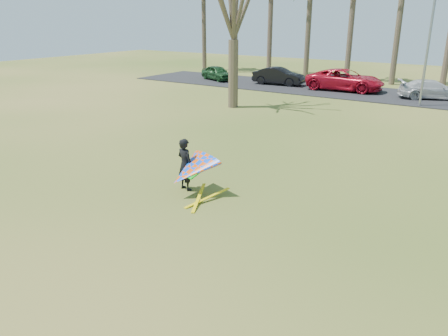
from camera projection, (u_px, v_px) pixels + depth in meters
The scene contains 8 objects.
ground at pixel (185, 224), 12.31m from camera, with size 100.00×100.00×0.00m, color #295212.
parking_strip at pixel (399, 96), 31.93m from camera, with size 46.00×7.00×0.06m, color black.
streetlight at pixel (433, 35), 26.98m from camera, with size 2.28×0.18×8.00m.
car_0 at pixel (217, 73), 39.74m from camera, with size 1.52×3.78×1.29m, color #1A411D.
car_1 at pixel (279, 76), 37.04m from camera, with size 1.52×4.36×1.44m, color black.
car_2 at pixel (345, 80), 34.08m from camera, with size 2.72×5.91×1.64m, color #B50E22.
car_3 at pixel (432, 89), 30.64m from camera, with size 1.82×4.48×1.30m, color silver.
kite_flyer at pixel (190, 169), 14.14m from camera, with size 2.13×2.39×2.02m.
Camera 1 is at (7.10, -8.61, 5.53)m, focal length 35.00 mm.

